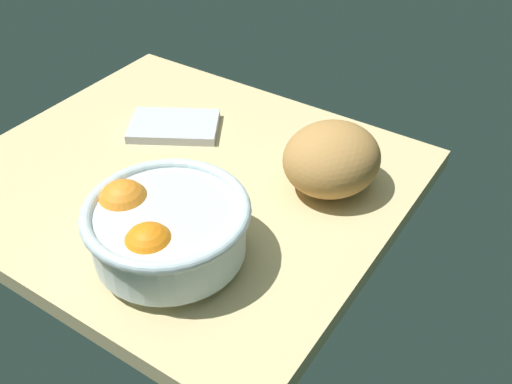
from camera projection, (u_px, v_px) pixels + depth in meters
ground_plane at (183, 181)px, 92.92cm from camera, size 66.20×58.70×3.00cm
fruit_bowl at (163, 227)px, 74.13cm from camera, size 21.30×21.30×9.95cm
bread_loaf at (332, 159)px, 86.22cm from camera, size 17.88×18.71×10.36cm
napkin_folded at (174, 126)px, 101.44cm from camera, size 17.93×16.08×1.50cm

